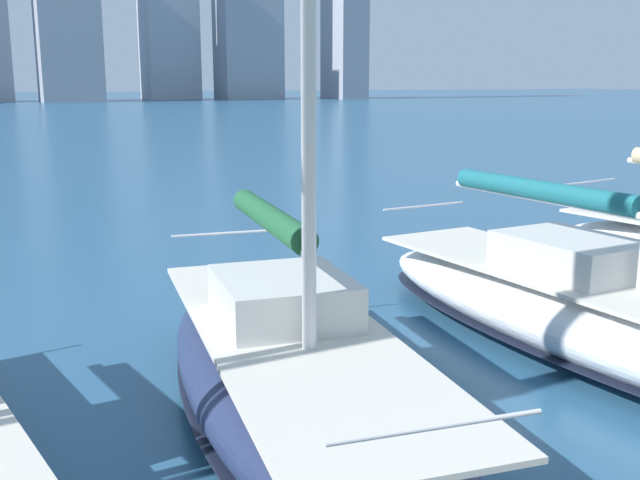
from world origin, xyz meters
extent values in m
cube|color=#9297A1|center=(-56.43, -159.59, 16.14)|extent=(13.36, 9.58, 32.28)
cube|color=#A2A7B1|center=(-40.50, -166.51, 12.92)|extent=(11.27, 10.33, 25.83)
cylinder|color=silver|center=(-8.84, -11.47, 1.84)|extent=(1.87, 0.32, 0.04)
ellipsoid|color=silver|center=(-4.68, -7.04, 0.55)|extent=(3.03, 9.62, 1.09)
ellipsoid|color=black|center=(-4.68, -7.04, 0.25)|extent=(3.04, 9.67, 0.10)
cube|color=beige|center=(-4.68, -7.04, 1.12)|extent=(2.51, 8.46, 0.06)
cube|color=silver|center=(-4.65, -7.61, 1.43)|extent=(1.62, 2.17, 0.55)
cylinder|color=silver|center=(-4.61, -8.32, 2.20)|extent=(0.34, 3.99, 0.12)
cylinder|color=#19606B|center=(-4.61, -8.32, 2.32)|extent=(0.52, 3.68, 0.32)
cylinder|color=silver|center=(-4.44, -11.31, 1.64)|extent=(1.88, 0.14, 0.04)
ellipsoid|color=navy|center=(0.21, -7.03, 0.53)|extent=(3.66, 8.29, 1.06)
ellipsoid|color=black|center=(0.21, -7.03, 0.24)|extent=(3.68, 8.33, 0.10)
cube|color=beige|center=(0.21, -7.03, 1.09)|extent=(3.06, 7.28, 0.06)
cube|color=silver|center=(0.15, -7.51, 1.40)|extent=(1.78, 1.96, 0.55)
cylinder|color=silver|center=(0.07, -8.11, 2.17)|extent=(0.58, 3.35, 0.12)
cylinder|color=#1E5633|center=(0.07, -8.11, 2.29)|extent=(0.74, 3.11, 0.32)
cylinder|color=silver|center=(0.71, -3.38, 1.61)|extent=(1.67, 0.27, 0.04)
cylinder|color=silver|center=(-0.28, -10.61, 1.61)|extent=(1.93, 0.30, 0.04)
camera|label=1|loc=(3.60, 0.67, 4.01)|focal=42.00mm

